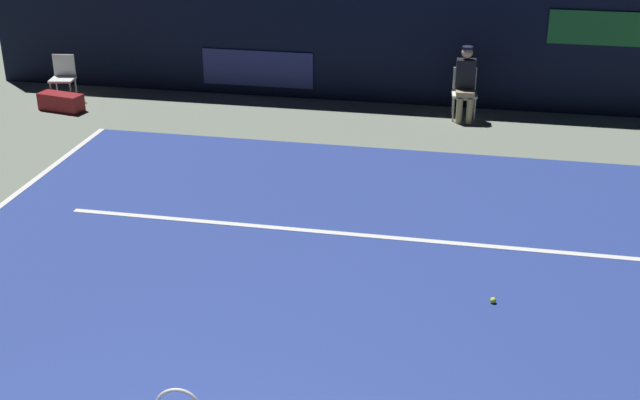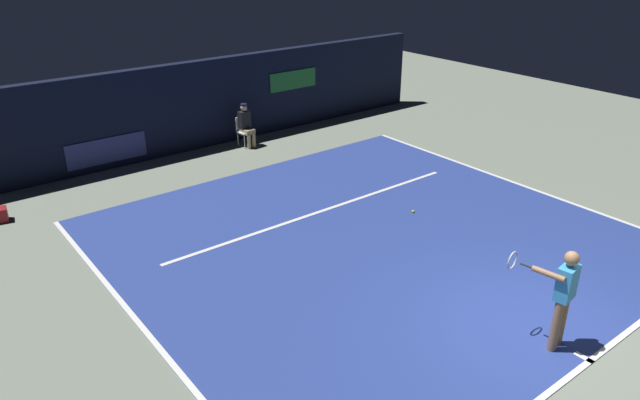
{
  "view_description": "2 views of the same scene",
  "coord_description": "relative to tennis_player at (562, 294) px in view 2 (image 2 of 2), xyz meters",
  "views": [
    {
      "loc": [
        1.33,
        -3.84,
        4.82
      ],
      "look_at": [
        -0.29,
        4.41,
        1.08
      ],
      "focal_mm": 46.99,
      "sensor_mm": 36.0,
      "label": 1
    },
    {
      "loc": [
        -7.68,
        -4.07,
        6.0
      ],
      "look_at": [
        -0.62,
        4.99,
        0.76
      ],
      "focal_mm": 33.09,
      "sensor_mm": 36.0,
      "label": 2
    }
  ],
  "objects": [
    {
      "name": "ground_plane",
      "position": [
        0.13,
        4.39,
        -0.99
      ],
      "size": [
        32.41,
        32.41,
        0.0
      ],
      "primitive_type": "plane",
      "color": "gray"
    },
    {
      "name": "court_surface",
      "position": [
        0.13,
        4.39,
        -0.98
      ],
      "size": [
        10.26,
        10.01,
        0.01
      ],
      "primitive_type": "cube",
      "color": "navy",
      "rests_on": "ground"
    },
    {
      "name": "line_baseline",
      "position": [
        0.13,
        -0.57,
        -0.97
      ],
      "size": [
        10.26,
        0.1,
        0.01
      ],
      "primitive_type": "cube",
      "color": "white",
      "rests_on": "court_surface"
    },
    {
      "name": "line_sideline_left",
      "position": [
        5.21,
        4.39,
        -0.97
      ],
      "size": [
        0.1,
        10.01,
        0.01
      ],
      "primitive_type": "cube",
      "color": "white",
      "rests_on": "court_surface"
    },
    {
      "name": "line_sideline_right",
      "position": [
        -4.95,
        4.39,
        -0.97
      ],
      "size": [
        0.1,
        10.01,
        0.01
      ],
      "primitive_type": "cube",
      "color": "white",
      "rests_on": "court_surface"
    },
    {
      "name": "line_service",
      "position": [
        0.13,
        6.14,
        -0.97
      ],
      "size": [
        8.0,
        0.1,
        0.01
      ],
      "primitive_type": "cube",
      "color": "white",
      "rests_on": "court_surface"
    },
    {
      "name": "line_centre_mark",
      "position": [
        0.13,
        -0.47,
        -0.97
      ],
      "size": [
        0.1,
        0.3,
        0.01
      ],
      "primitive_type": "cube",
      "color": "white",
      "rests_on": "court_surface"
    },
    {
      "name": "back_wall",
      "position": [
        0.13,
        12.05,
        0.31
      ],
      "size": [
        16.75,
        0.33,
        2.6
      ],
      "color": "black",
      "rests_on": "ground"
    },
    {
      "name": "tennis_player",
      "position": [
        0.0,
        0.0,
        0.0
      ],
      "size": [
        0.73,
        0.93,
        1.73
      ],
      "color": "#8C6647",
      "rests_on": "ground"
    },
    {
      "name": "line_judge_on_chair",
      "position": [
        1.21,
        11.2,
        -0.3
      ],
      "size": [
        0.47,
        0.56,
        1.32
      ],
      "color": "white",
      "rests_on": "ground"
    },
    {
      "name": "tennis_ball",
      "position": [
        1.8,
        4.76,
        -0.94
      ],
      "size": [
        0.07,
        0.07,
        0.07
      ],
      "primitive_type": "sphere",
      "color": "#CCE033",
      "rests_on": "court_surface"
    }
  ]
}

